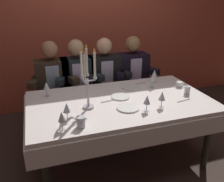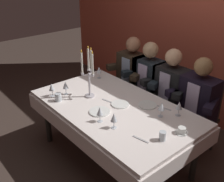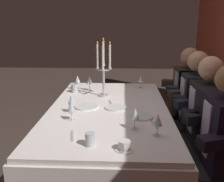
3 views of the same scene
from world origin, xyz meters
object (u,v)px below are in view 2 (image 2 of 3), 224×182
at_px(dinner_plate_0, 100,112).
at_px(wine_glass_6, 52,87).
at_px(dinner_plate_2, 120,104).
at_px(candelabra, 89,75).
at_px(water_tumbler_0, 162,136).
at_px(wine_glass_0, 66,86).
at_px(wine_glass_5, 179,106).
at_px(seated_diner_1, 149,78).
at_px(seated_diner_3, 199,98).
at_px(wine_glass_1, 99,70).
at_px(wine_glass_4, 100,112).
at_px(seated_diner_2, 171,87).
at_px(wine_glass_2, 114,118).
at_px(dinner_plate_1, 147,105).
at_px(wine_glass_3, 161,107).
at_px(coffee_cup_0, 182,131).
at_px(water_tumbler_1, 58,97).
at_px(seated_diner_0, 133,71).
at_px(dining_table, 114,115).

xyz_separation_m(dinner_plate_0, wine_glass_6, (-0.66, -0.20, 0.11)).
bearing_deg(dinner_plate_2, wine_glass_6, -145.01).
xyz_separation_m(candelabra, water_tumbler_0, (1.12, -0.00, -0.24)).
distance_m(dinner_plate_2, wine_glass_0, 0.71).
distance_m(wine_glass_5, seated_diner_1, 1.02).
bearing_deg(seated_diner_1, seated_diner_3, 0.00).
xyz_separation_m(wine_glass_1, seated_diner_1, (0.43, 0.54, -0.12)).
bearing_deg(wine_glass_6, seated_diner_3, 48.28).
distance_m(candelabra, wine_glass_4, 0.59).
bearing_deg(seated_diner_2, wine_glass_6, -119.76).
bearing_deg(wine_glass_1, seated_diner_1, 51.32).
bearing_deg(wine_glass_6, wine_glass_2, 7.24).
distance_m(dinner_plate_2, wine_glass_1, 0.81).
bearing_deg(dinner_plate_1, wine_glass_2, -80.82).
xyz_separation_m(wine_glass_3, coffee_cup_0, (0.32, -0.08, -0.09)).
bearing_deg(wine_glass_4, seated_diner_3, 73.79).
height_order(water_tumbler_1, seated_diner_3, seated_diner_3).
bearing_deg(water_tumbler_1, candelabra, 67.28).
relative_size(water_tumbler_0, seated_diner_2, 0.07).
distance_m(wine_glass_6, seated_diner_2, 1.50).
relative_size(dinner_plate_2, wine_glass_1, 1.23).
xyz_separation_m(water_tumbler_0, seated_diner_3, (-0.26, 0.96, -0.05)).
relative_size(candelabra, seated_diner_2, 0.50).
bearing_deg(wine_glass_4, water_tumbler_0, 21.34).
xyz_separation_m(candelabra, wine_glass_1, (-0.36, 0.42, -0.17)).
height_order(dinner_plate_1, wine_glass_2, wine_glass_2).
height_order(dinner_plate_1, water_tumbler_1, water_tumbler_1).
bearing_deg(seated_diner_2, water_tumbler_0, -55.02).
relative_size(wine_glass_1, wine_glass_5, 1.00).
xyz_separation_m(wine_glass_1, seated_diner_2, (0.81, 0.54, -0.12)).
bearing_deg(water_tumbler_0, wine_glass_1, 163.98).
height_order(wine_glass_1, wine_glass_4, same).
bearing_deg(wine_glass_0, wine_glass_3, 24.13).
bearing_deg(seated_diner_0, candelabra, -74.81).
xyz_separation_m(wine_glass_0, wine_glass_2, (0.92, -0.03, 0.00)).
relative_size(wine_glass_4, seated_diner_0, 0.13).
bearing_deg(wine_glass_2, dinner_plate_1, 99.18).
bearing_deg(water_tumbler_1, wine_glass_3, 33.04).
height_order(candelabra, seated_diner_0, candelabra).
height_order(candelabra, wine_glass_2, candelabra).
height_order(dining_table, wine_glass_2, wine_glass_2).
relative_size(dinner_plate_1, wine_glass_4, 1.27).
bearing_deg(seated_diner_1, wine_glass_1, -128.68).
bearing_deg(dining_table, wine_glass_4, -64.51).
height_order(wine_glass_2, coffee_cup_0, wine_glass_2).
height_order(wine_glass_2, wine_glass_6, same).
bearing_deg(wine_glass_2, wine_glass_1, 148.98).
xyz_separation_m(wine_glass_5, seated_diner_1, (-0.88, 0.51, -0.12)).
height_order(dinner_plate_2, seated_diner_2, seated_diner_2).
bearing_deg(dinner_plate_1, seated_diner_1, 131.38).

